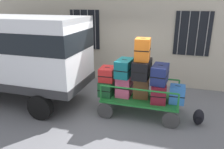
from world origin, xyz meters
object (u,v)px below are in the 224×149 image
object	(u,v)px
suitcase_midleft_bottom	(124,86)
suitcase_midright_middle	(160,74)
suitcase_left_middle	(107,74)
suitcase_center_top	(143,50)
luggage_cart	(140,100)
suitcase_left_bottom	(108,87)
backpack	(199,117)
suitcase_center_bottom	(141,87)
van	(11,50)
suitcase_midright_bottom	(158,92)
suitcase_right_bottom	(177,94)
suitcase_midleft_middle	(124,68)
suitcase_center_middle	(142,69)

from	to	relation	value
suitcase_midleft_bottom	suitcase_midright_middle	xyz separation A→B (m)	(0.97, -0.02, 0.45)
suitcase_midleft_bottom	suitcase_left_middle	bearing A→B (deg)	-172.72
suitcase_center_top	luggage_cart	bearing A→B (deg)	90.00
suitcase_left_bottom	backpack	bearing A→B (deg)	-4.46
suitcase_center_bottom	backpack	distance (m)	1.67
van	suitcase_left_middle	world-z (taller)	van
suitcase_center_top	suitcase_midright_bottom	distance (m)	1.24
suitcase_center_bottom	suitcase_right_bottom	distance (m)	0.97
suitcase_midleft_bottom	suitcase_center_top	xyz separation A→B (m)	(0.48, -0.06, 1.09)
van	suitcase_center_bottom	xyz separation A→B (m)	(4.03, 0.22, -0.85)
suitcase_right_bottom	suitcase_midleft_middle	bearing A→B (deg)	179.52
van	suitcase_left_bottom	world-z (taller)	van
suitcase_center_bottom	suitcase_right_bottom	world-z (taller)	suitcase_center_bottom
suitcase_midleft_middle	suitcase_midright_bottom	world-z (taller)	suitcase_midleft_middle
suitcase_center_top	suitcase_right_bottom	xyz separation A→B (m)	(0.97, 0.01, -1.15)
suitcase_midleft_middle	suitcase_center_bottom	xyz separation A→B (m)	(0.48, 0.04, -0.53)
suitcase_left_bottom	suitcase_center_middle	xyz separation A→B (m)	(0.97, 0.01, 0.63)
suitcase_left_middle	suitcase_center_middle	world-z (taller)	suitcase_center_middle
suitcase_center_middle	suitcase_center_top	distance (m)	0.54
suitcase_left_middle	suitcase_midright_bottom	distance (m)	1.50
backpack	luggage_cart	bearing A→B (deg)	173.27
suitcase_midleft_middle	suitcase_midright_middle	size ratio (longest dim) A/B	1.00
suitcase_left_bottom	luggage_cart	bearing A→B (deg)	-0.78
luggage_cart	suitcase_left_bottom	xyz separation A→B (m)	(-0.97, 0.01, 0.31)
suitcase_right_bottom	luggage_cart	bearing A→B (deg)	178.23
suitcase_midright_middle	suitcase_right_bottom	world-z (taller)	suitcase_midright_middle
suitcase_center_bottom	suitcase_center_middle	xyz separation A→B (m)	(0.00, 0.00, 0.54)
van	suitcase_left_bottom	bearing A→B (deg)	3.82
suitcase_midright_bottom	suitcase_left_middle	bearing A→B (deg)	-179.78
suitcase_left_middle	suitcase_right_bottom	bearing A→B (deg)	0.17
suitcase_center_top	backpack	size ratio (longest dim) A/B	1.35
van	suitcase_midright_bottom	world-z (taller)	van
suitcase_left_bottom	van	bearing A→B (deg)	-176.18
suitcase_left_bottom	suitcase_midright_middle	size ratio (longest dim) A/B	1.08
suitcase_midleft_bottom	suitcase_left_bottom	bearing A→B (deg)	-178.45
suitcase_left_bottom	suitcase_midleft_middle	size ratio (longest dim) A/B	1.09
suitcase_midleft_bottom	suitcase_midleft_middle	size ratio (longest dim) A/B	0.85
suitcase_left_bottom	suitcase_midleft_bottom	world-z (taller)	suitcase_midleft_bottom
luggage_cart	suitcase_center_bottom	world-z (taller)	suitcase_center_bottom
suitcase_midleft_bottom	suitcase_center_middle	world-z (taller)	suitcase_center_middle
suitcase_right_bottom	van	bearing A→B (deg)	-178.16
luggage_cart	suitcase_center_bottom	bearing A→B (deg)	90.00
backpack	suitcase_midright_middle	bearing A→B (deg)	170.05
luggage_cart	suitcase_midleft_bottom	distance (m)	0.62
suitcase_left_middle	backpack	world-z (taller)	suitcase_left_middle
suitcase_midright_middle	suitcase_midleft_middle	bearing A→B (deg)	-178.70
van	suitcase_left_bottom	distance (m)	3.20
suitcase_midright_middle	suitcase_center_bottom	bearing A→B (deg)	177.39
van	suitcase_midright_bottom	bearing A→B (deg)	2.04
suitcase_midleft_middle	suitcase_center_bottom	distance (m)	0.72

